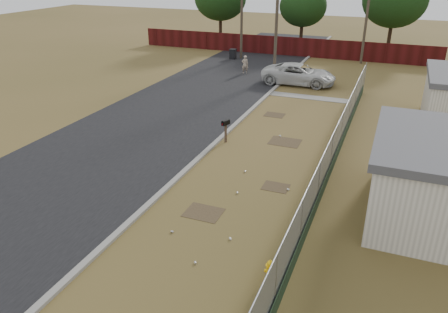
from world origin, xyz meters
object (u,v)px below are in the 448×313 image
at_px(pedestrian, 245,65).
at_px(trash_bin, 233,54).
at_px(pickup_truck, 299,74).
at_px(fire_hydrant, 270,271).
at_px(mailbox, 226,124).

bearing_deg(pedestrian, trash_bin, -80.52).
xyz_separation_m(pickup_truck, trash_bin, (-7.93, 6.74, -0.29)).
height_order(pickup_truck, trash_bin, pickup_truck).
bearing_deg(pickup_truck, fire_hydrant, -170.23).
height_order(pickup_truck, pedestrian, pickup_truck).
relative_size(pickup_truck, pedestrian, 3.67).
distance_m(pickup_truck, trash_bin, 10.41).
bearing_deg(pedestrian, mailbox, 84.39).
bearing_deg(trash_bin, fire_hydrant, -67.25).
relative_size(fire_hydrant, trash_bin, 0.82).
distance_m(fire_hydrant, pickup_truck, 22.90).
distance_m(fire_hydrant, trash_bin, 31.69).
bearing_deg(pedestrian, fire_hydrant, 89.88).
bearing_deg(fire_hydrant, trash_bin, 112.75).
bearing_deg(trash_bin, mailbox, -70.30).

